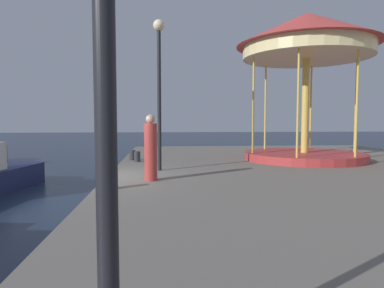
{
  "coord_description": "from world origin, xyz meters",
  "views": [
    {
      "loc": [
        1.58,
        -9.72,
        2.4
      ],
      "look_at": [
        2.73,
        3.02,
        1.51
      ],
      "focal_mm": 31.74,
      "sensor_mm": 36.0,
      "label": 1
    }
  ],
  "objects_px": {
    "carousel": "(307,49)",
    "bollard_south": "(137,157)",
    "bollard_north": "(132,155)",
    "bollard_center": "(111,181)",
    "person_near_carousel": "(151,150)",
    "lamp_post_mid_promenade": "(159,70)"
  },
  "relations": [
    {
      "from": "bollard_center",
      "to": "bollard_north",
      "type": "bearing_deg",
      "value": 89.9
    },
    {
      "from": "carousel",
      "to": "person_near_carousel",
      "type": "height_order",
      "value": "carousel"
    },
    {
      "from": "lamp_post_mid_promenade",
      "to": "bollard_center",
      "type": "height_order",
      "value": "lamp_post_mid_promenade"
    },
    {
      "from": "bollard_south",
      "to": "bollard_north",
      "type": "relative_size",
      "value": 1.0
    },
    {
      "from": "carousel",
      "to": "bollard_south",
      "type": "relative_size",
      "value": 14.63
    },
    {
      "from": "carousel",
      "to": "bollard_north",
      "type": "xyz_separation_m",
      "value": [
        -6.95,
        0.54,
        -4.22
      ]
    },
    {
      "from": "lamp_post_mid_promenade",
      "to": "person_near_carousel",
      "type": "height_order",
      "value": "lamp_post_mid_promenade"
    },
    {
      "from": "bollard_north",
      "to": "person_near_carousel",
      "type": "bearing_deg",
      "value": -79.42
    },
    {
      "from": "carousel",
      "to": "bollard_north",
      "type": "height_order",
      "value": "carousel"
    },
    {
      "from": "person_near_carousel",
      "to": "bollard_center",
      "type": "bearing_deg",
      "value": -130.16
    },
    {
      "from": "bollard_south",
      "to": "person_near_carousel",
      "type": "bearing_deg",
      "value": -81.09
    },
    {
      "from": "bollard_center",
      "to": "bollard_north",
      "type": "xyz_separation_m",
      "value": [
        0.01,
        5.81,
        0.0
      ]
    },
    {
      "from": "lamp_post_mid_promenade",
      "to": "bollard_north",
      "type": "relative_size",
      "value": 11.85
    },
    {
      "from": "bollard_south",
      "to": "bollard_north",
      "type": "distance_m",
      "value": 0.6
    },
    {
      "from": "carousel",
      "to": "bollard_south",
      "type": "bearing_deg",
      "value": -179.89
    },
    {
      "from": "bollard_south",
      "to": "person_near_carousel",
      "type": "distance_m",
      "value": 4.3
    },
    {
      "from": "carousel",
      "to": "bollard_south",
      "type": "distance_m",
      "value": 7.93
    },
    {
      "from": "bollard_center",
      "to": "bollard_north",
      "type": "height_order",
      "value": "same"
    },
    {
      "from": "bollard_north",
      "to": "person_near_carousel",
      "type": "relative_size",
      "value": 0.23
    },
    {
      "from": "carousel",
      "to": "bollard_center",
      "type": "xyz_separation_m",
      "value": [
        -6.96,
        -5.27,
        -4.22
      ]
    },
    {
      "from": "lamp_post_mid_promenade",
      "to": "bollard_center",
      "type": "relative_size",
      "value": 11.85
    },
    {
      "from": "lamp_post_mid_promenade",
      "to": "bollard_south",
      "type": "xyz_separation_m",
      "value": [
        -0.88,
        2.38,
        -3.0
      ]
    }
  ]
}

